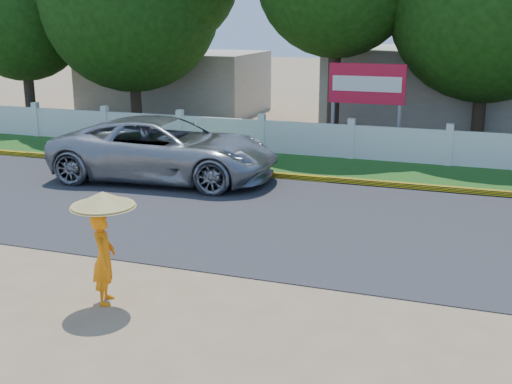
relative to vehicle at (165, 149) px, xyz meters
The scene contains 10 objects.
ground 8.19m from the vehicle, 57.60° to the right, with size 120.00×120.00×0.00m, color #9E8460.
road 5.04m from the vehicle, 28.56° to the right, with size 60.00×7.00×0.02m, color #38383A.
grass_verge 5.29m from the vehicle, 33.39° to the left, with size 60.00×3.50×0.03m, color #2D601E.
curb 4.59m from the vehicle, 15.08° to the left, with size 40.00×0.18×0.16m, color yellow.
fence 6.15m from the vehicle, 44.76° to the left, with size 40.00×0.10×1.10m, color silver.
building_near 13.36m from the vehicle, 56.51° to the left, with size 10.00×6.00×3.20m, color #B7AD99.
building_far 13.38m from the vehicle, 114.94° to the left, with size 8.00×5.00×2.80m, color #B7AD99.
vehicle is the anchor object (origin of this frame).
monk_with_parasol 8.00m from the vehicle, 69.84° to the right, with size 1.02×1.02×1.85m.
billboard 7.23m from the vehicle, 49.64° to the left, with size 2.50×0.13×2.95m.
Camera 1 is at (3.76, -8.79, 4.46)m, focal length 45.00 mm.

